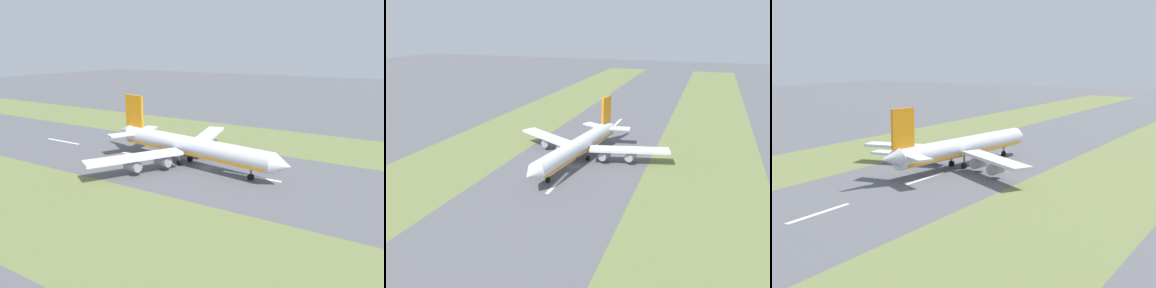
# 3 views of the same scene
# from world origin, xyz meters

# --- Properties ---
(ground_plane) EXTENTS (800.00, 800.00, 0.00)m
(ground_plane) POSITION_xyz_m (0.00, 0.00, 0.00)
(ground_plane) COLOR #56565B
(grass_median_west) EXTENTS (40.00, 600.00, 0.01)m
(grass_median_west) POSITION_xyz_m (-45.00, 0.00, 0.00)
(grass_median_west) COLOR olive
(grass_median_west) RESTS_ON ground
(grass_median_east) EXTENTS (40.00, 600.00, 0.01)m
(grass_median_east) POSITION_xyz_m (45.00, 0.00, 0.00)
(grass_median_east) COLOR olive
(grass_median_east) RESTS_ON ground
(centreline_dash_near) EXTENTS (1.20, 18.00, 0.01)m
(centreline_dash_near) POSITION_xyz_m (0.00, -64.82, 0.01)
(centreline_dash_near) COLOR silver
(centreline_dash_near) RESTS_ON ground
(centreline_dash_mid) EXTENTS (1.20, 18.00, 0.01)m
(centreline_dash_mid) POSITION_xyz_m (0.00, -24.82, 0.01)
(centreline_dash_mid) COLOR silver
(centreline_dash_mid) RESTS_ON ground
(centreline_dash_far) EXTENTS (1.20, 18.00, 0.01)m
(centreline_dash_far) POSITION_xyz_m (0.00, 15.18, 0.01)
(centreline_dash_far) COLOR silver
(centreline_dash_far) RESTS_ON ground
(airplane_main_jet) EXTENTS (63.53, 67.12, 20.20)m
(airplane_main_jet) POSITION_xyz_m (-0.10, -6.71, 6.02)
(airplane_main_jet) COLOR silver
(airplane_main_jet) RESTS_ON ground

